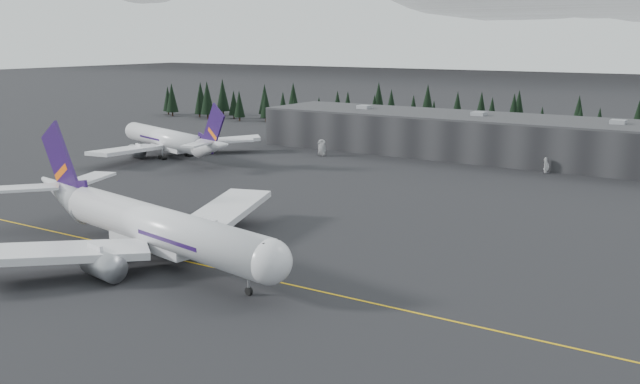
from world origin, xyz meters
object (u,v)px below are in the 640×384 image
Objects in this scene: terminal at (510,138)px; gse_vehicle_a at (322,154)px; jet_parked at (173,141)px; jet_main at (142,223)px; gse_vehicle_b at (546,170)px.

gse_vehicle_a is at bearing -153.39° from terminal.
terminal is 101.61m from jet_parked.
terminal is 2.63× the size of jet_parked.
jet_parked is at bearing -149.04° from terminal.
jet_main is 101.89m from jet_parked.
jet_main is at bearing -35.35° from gse_vehicle_b.
gse_vehicle_b is (35.57, 112.17, -5.08)m from jet_main.
gse_vehicle_b reaches higher than gse_vehicle_a.
gse_vehicle_a is at bearing 117.35° from jet_main.
terminal is 56.79m from gse_vehicle_a.
jet_main reaches higher than jet_parked.
jet_parked is 11.86× the size of gse_vehicle_a.
jet_parked is 45.67m from gse_vehicle_a.
gse_vehicle_b is at bearing 6.42° from gse_vehicle_a.
gse_vehicle_b is (15.77, -16.56, -5.57)m from terminal.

